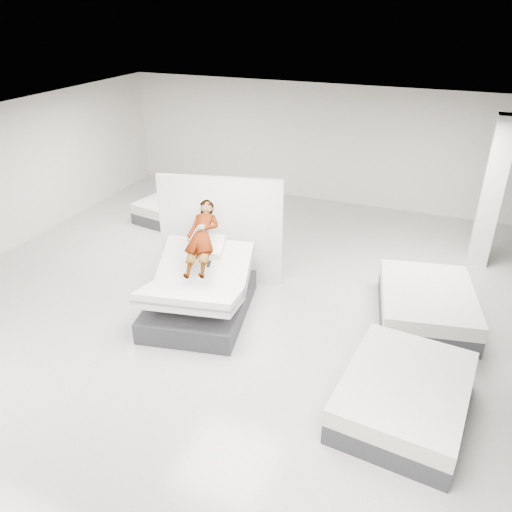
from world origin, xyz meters
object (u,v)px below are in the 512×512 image
at_px(person, 202,246).
at_px(column, 492,194).
at_px(divider_panel, 221,231).
at_px(flat_bed_left_far, 179,213).
at_px(hero_bed, 199,294).
at_px(flat_bed_right_far, 426,304).
at_px(remote, 209,264).
at_px(flat_bed_right_near, 404,396).

bearing_deg(person, column, 27.30).
xyz_separation_m(divider_panel, flat_bed_left_far, (-2.29, 2.25, -0.83)).
relative_size(hero_bed, flat_bed_right_far, 1.05).
height_order(divider_panel, flat_bed_left_far, divider_panel).
xyz_separation_m(flat_bed_right_far, column, (0.86, 2.65, 1.31)).
height_order(hero_bed, person, person).
height_order(person, flat_bed_right_far, person).
distance_m(remote, flat_bed_left_far, 4.52).
bearing_deg(divider_panel, flat_bed_right_far, -12.56).
distance_m(remote, column, 6.05).
xyz_separation_m(hero_bed, flat_bed_right_far, (3.83, 1.40, -0.13)).
distance_m(person, divider_panel, 1.01).
distance_m(flat_bed_right_near, column, 5.42).
distance_m(hero_bed, flat_bed_right_near, 3.93).
bearing_deg(flat_bed_right_far, flat_bed_left_far, 161.12).
relative_size(hero_bed, person, 1.62).
bearing_deg(flat_bed_left_far, column, 4.00).
relative_size(flat_bed_right_near, column, 0.71).
distance_m(divider_panel, flat_bed_left_far, 3.32).
distance_m(flat_bed_left_far, column, 7.28).
bearing_deg(column, divider_panel, -150.44).
xyz_separation_m(person, remote, (0.28, -0.30, -0.16)).
relative_size(remote, flat_bed_right_near, 0.06).
bearing_deg(hero_bed, column, 40.79).
height_order(remote, flat_bed_left_far, remote).
distance_m(flat_bed_right_far, column, 3.08).
height_order(remote, column, column).
distance_m(person, flat_bed_right_near, 4.19).
relative_size(person, column, 0.48).
distance_m(hero_bed, remote, 0.70).
bearing_deg(remote, hero_bed, 168.01).
height_order(person, flat_bed_right_near, person).
height_order(divider_panel, flat_bed_right_near, divider_panel).
bearing_deg(remote, flat_bed_right_far, 10.27).
distance_m(hero_bed, divider_panel, 1.47).
distance_m(remote, flat_bed_right_far, 3.95).
distance_m(divider_panel, flat_bed_right_near, 4.68).
bearing_deg(hero_bed, remote, -0.99).
height_order(flat_bed_right_far, flat_bed_right_near, flat_bed_right_near).
bearing_deg(divider_panel, person, -97.90).
relative_size(remote, flat_bed_right_far, 0.06).
bearing_deg(column, person, -141.71).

